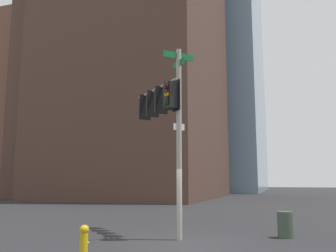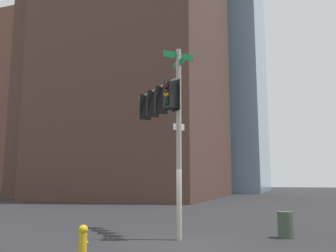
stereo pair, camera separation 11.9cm
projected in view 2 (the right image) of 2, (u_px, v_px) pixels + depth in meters
The scene contains 6 objects.
ground_plane at pixel (183, 243), 12.27m from camera, with size 200.00×200.00×0.00m, color #262628.
signal_pole_assembly at pixel (163, 108), 14.65m from camera, with size 3.25×3.27×7.07m.
fire_hydrant at pixel (83, 239), 10.04m from camera, with size 0.34×0.26×0.87m.
litter_bin at pixel (285, 225), 13.29m from camera, with size 0.56×0.56×0.95m, color #384738.
building_brick_midblock at pixel (105, 67), 49.67m from camera, with size 19.33×14.50×35.11m, color #4C3328.
building_brick_farside at pixel (49, 105), 73.61m from camera, with size 19.83×18.12×34.52m, color brown.
Camera 2 is at (-12.19, -3.70, 2.11)m, focal length 38.56 mm.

